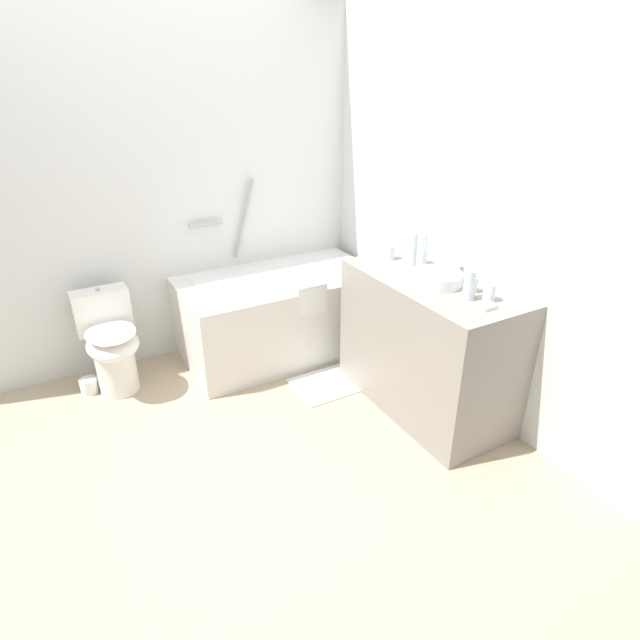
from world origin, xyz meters
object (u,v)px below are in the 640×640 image
object	(u,v)px
drinking_glass_2	(390,252)
drinking_glass_0	(472,284)
sink_basin	(437,278)
toilet	(111,343)
water_bottle_1	(422,251)
water_bottle_2	(470,284)
bath_mat	(332,383)
drinking_glass_1	(489,293)
water_bottle_0	(413,248)
bathtub	(280,312)
toilet_paper_roll	(89,386)
sink_faucet	(461,273)
soap_dish	(487,306)

from	to	relation	value
drinking_glass_2	drinking_glass_0	bearing A→B (deg)	-83.64
sink_basin	toilet	bearing A→B (deg)	144.08
water_bottle_1	drinking_glass_0	xyz separation A→B (m)	(0.01, -0.41, -0.07)
water_bottle_2	drinking_glass_2	world-z (taller)	water_bottle_2
sink_basin	bath_mat	size ratio (longest dim) A/B	0.54
drinking_glass_1	bath_mat	world-z (taller)	drinking_glass_1
water_bottle_0	bathtub	bearing A→B (deg)	123.75
bathtub	toilet_paper_roll	xyz separation A→B (m)	(-1.35, 0.10, -0.27)
drinking_glass_1	drinking_glass_2	xyz separation A→B (m)	(-0.06, 0.78, -0.00)
sink_basin	water_bottle_2	size ratio (longest dim) A/B	1.54
sink_faucet	water_bottle_2	xyz separation A→B (m)	(-0.17, -0.24, 0.05)
water_bottle_0	water_bottle_1	distance (m)	0.09
soap_dish	bathtub	bearing A→B (deg)	107.21
sink_basin	drinking_glass_1	size ratio (longest dim) A/B	3.07
water_bottle_2	toilet_paper_roll	world-z (taller)	water_bottle_2
soap_dish	bath_mat	world-z (taller)	soap_dish
water_bottle_1	soap_dish	bearing A→B (deg)	-96.98
bathtub	water_bottle_2	distance (m)	1.56
water_bottle_0	water_bottle_2	xyz separation A→B (m)	(-0.07, -0.56, -0.02)
soap_dish	water_bottle_0	bearing A→B (deg)	84.16
water_bottle_0	water_bottle_2	size ratio (longest dim) A/B	1.22
water_bottle_1	bath_mat	world-z (taller)	water_bottle_1
water_bottle_2	drinking_glass_2	bearing A→B (deg)	88.70
toilet	drinking_glass_1	distance (m)	2.34
drinking_glass_0	sink_faucet	bearing A→B (deg)	64.32
drinking_glass_1	bathtub	bearing A→B (deg)	110.68
bathtub	drinking_glass_1	bearing A→B (deg)	-69.32
drinking_glass_0	drinking_glass_1	xyz separation A→B (m)	(-0.01, -0.13, 0.00)
water_bottle_2	bath_mat	xyz separation A→B (m)	(-0.36, 0.76, -0.92)
drinking_glass_0	water_bottle_1	bearing A→B (deg)	91.57
soap_dish	toilet_paper_roll	size ratio (longest dim) A/B	0.82
water_bottle_0	drinking_glass_1	distance (m)	0.63
sink_basin	toilet_paper_roll	bearing A→B (deg)	146.16
drinking_glass_2	sink_basin	bearing A→B (deg)	-91.89
water_bottle_1	water_bottle_2	bearing A→B (deg)	-99.16
water_bottle_1	soap_dish	world-z (taller)	water_bottle_1
toilet	water_bottle_0	bearing A→B (deg)	62.37
drinking_glass_0	soap_dish	distance (m)	0.22
water_bottle_0	soap_dish	size ratio (longest dim) A/B	2.47
drinking_glass_0	water_bottle_2	bearing A→B (deg)	-142.90
drinking_glass_0	toilet_paper_roll	xyz separation A→B (m)	(-1.90, 1.39, -0.83)
drinking_glass_1	drinking_glass_2	size ratio (longest dim) A/B	1.02
drinking_glass_1	soap_dish	size ratio (longest dim) A/B	1.01
water_bottle_0	water_bottle_1	size ratio (longest dim) A/B	0.93
drinking_glass_0	bath_mat	size ratio (longest dim) A/B	0.16
toilet	soap_dish	world-z (taller)	soap_dish
bathtub	water_bottle_2	bearing A→B (deg)	-71.30
sink_basin	bath_mat	world-z (taller)	sink_basin
bathtub	water_bottle_1	bearing A→B (deg)	-58.72
water_bottle_2	toilet_paper_roll	xyz separation A→B (m)	(-1.81, 1.46, -0.88)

